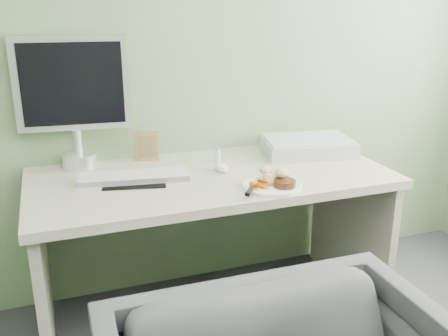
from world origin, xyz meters
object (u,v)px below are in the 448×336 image
object	(u,v)px
plate	(272,186)
monitor	(73,95)
scanner	(307,147)
desk	(212,211)

from	to	relation	value
plate	monitor	world-z (taller)	monitor
plate	monitor	distance (m)	0.98
scanner	monitor	world-z (taller)	monitor
monitor	plate	bearing A→B (deg)	-32.38
plate	scanner	size ratio (longest dim) A/B	0.56
scanner	monitor	xyz separation A→B (m)	(-1.11, 0.18, 0.30)
desk	monitor	bearing A→B (deg)	150.09
scanner	monitor	distance (m)	1.16
desk	plate	world-z (taller)	plate
desk	scanner	world-z (taller)	scanner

